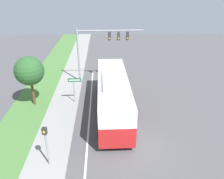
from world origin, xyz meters
name	(u,v)px	position (x,y,z in m)	size (l,w,h in m)	color
ground_plane	(136,145)	(0.00, 0.00, 0.00)	(80.00, 80.00, 0.00)	#4C4C4F
sidewalk	(51,147)	(-6.20, 0.00, 0.06)	(2.80, 80.00, 0.12)	gray
grass_verge	(6,149)	(-9.40, 0.00, 0.05)	(3.60, 80.00, 0.10)	#477538
lane_divider_near	(87,147)	(-3.60, 0.00, 0.00)	(0.14, 30.00, 0.01)	silver
bus	(113,93)	(-1.45, 4.68, 2.01)	(2.77, 10.98, 3.63)	red
signal_gantry	(101,43)	(-2.42, 11.96, 4.73)	(7.49, 0.41, 6.36)	#939399
pedestrian_signal	(46,140)	(-5.94, -1.70, 2.04)	(0.28, 0.34, 2.98)	#939399
street_sign	(74,86)	(-5.08, 6.67, 1.89)	(1.30, 0.08, 2.71)	#939399
roadside_tree	(29,71)	(-9.04, 6.47, 3.55)	(2.68, 2.68, 4.81)	brown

